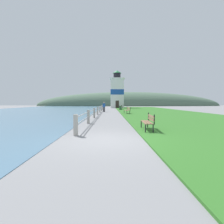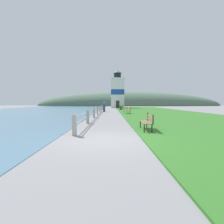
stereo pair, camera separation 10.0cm
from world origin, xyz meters
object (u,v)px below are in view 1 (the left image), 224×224
object	(u,v)px
park_bench_near	(148,121)
lighthouse	(117,92)
trash_bin	(120,108)
park_bench_far	(121,107)
park_bench_midway	(127,110)
person_strolling	(104,106)

from	to	relation	value
park_bench_near	lighthouse	distance (m)	39.00
park_bench_near	trash_bin	bearing A→B (deg)	-86.87
trash_bin	park_bench_far	bearing A→B (deg)	82.73
park_bench_near	park_bench_midway	world-z (taller)	same
park_bench_midway	park_bench_far	world-z (taller)	same
park_bench_near	park_bench_midway	distance (m)	13.77
park_bench_midway	lighthouse	xyz separation A→B (m)	(-0.44, 25.03, 3.96)
lighthouse	trash_bin	size ratio (longest dim) A/B	12.21
park_bench_far	lighthouse	distance (m)	12.34
park_bench_far	lighthouse	xyz separation A→B (m)	(-0.40, 11.69, 3.96)
trash_bin	park_bench_near	bearing A→B (deg)	-89.87
park_bench_far	lighthouse	size ratio (longest dim) A/B	0.18
lighthouse	person_strolling	xyz separation A→B (m)	(-2.86, -20.01, -3.63)
park_bench_midway	park_bench_far	size ratio (longest dim) A/B	0.99
park_bench_near	park_bench_midway	xyz separation A→B (m)	(0.23, 13.77, 0.00)
person_strolling	trash_bin	size ratio (longest dim) A/B	1.90
park_bench_midway	lighthouse	world-z (taller)	lighthouse
park_bench_near	trash_bin	size ratio (longest dim) A/B	2.08
park_bench_near	trash_bin	xyz separation A→B (m)	(-0.06, 25.11, -0.11)
park_bench_far	trash_bin	bearing A→B (deg)	83.49
person_strolling	trash_bin	xyz separation A→B (m)	(3.00, 6.33, -0.44)
park_bench_far	lighthouse	bearing A→B (deg)	-87.27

